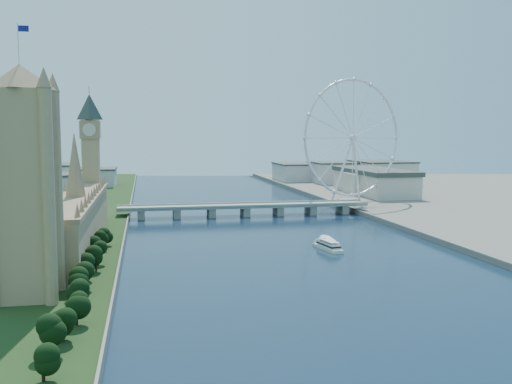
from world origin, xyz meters
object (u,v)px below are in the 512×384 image
object	(u,v)px
victoria_tower	(24,175)
london_eye	(353,138)
tour_boat_far	(328,250)
tour_boat_near	(327,248)

from	to	relation	value
victoria_tower	london_eye	bearing A→B (deg)	49.65
tour_boat_far	london_eye	bearing A→B (deg)	56.80
london_eye	tour_boat_near	size ratio (longest dim) A/B	4.16
victoria_tower	london_eye	size ratio (longest dim) A/B	0.90
london_eye	tour_boat_far	xyz separation A→B (m)	(-95.74, -214.02, -67.52)
tour_boat_near	tour_boat_far	bearing A→B (deg)	-100.55
tour_boat_near	tour_boat_far	size ratio (longest dim) A/B	1.01
victoria_tower	tour_boat_near	bearing A→B (deg)	30.06
london_eye	tour_boat_near	xyz separation A→B (m)	(-93.97, -206.89, -67.52)
victoria_tower	tour_boat_near	world-z (taller)	victoria_tower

